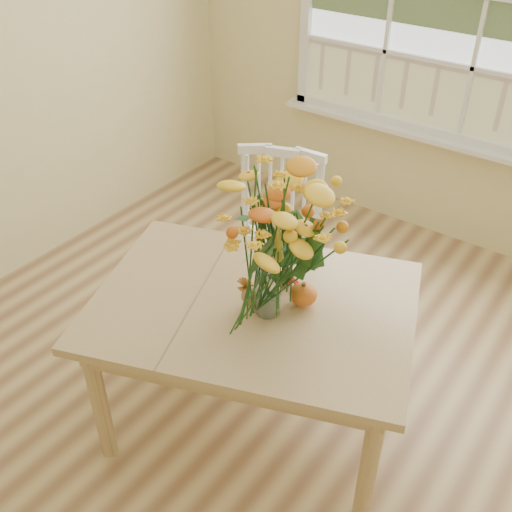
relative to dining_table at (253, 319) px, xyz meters
The scene contains 8 objects.
floor 0.66m from the dining_table, 65.27° to the right, with size 4.00×4.50×0.01m, color #8F6745.
wall_back 2.15m from the dining_table, 86.96° to the left, with size 4.00×0.02×2.70m, color beige.
dining_table is the anchor object (origin of this frame).
windsor_chair 0.75m from the dining_table, 117.21° to the left, with size 0.57×0.55×0.96m.
flower_vase 0.44m from the dining_table, ahead, with size 0.47×0.47×0.56m.
pumpkin 0.24m from the dining_table, 33.34° to the left, with size 0.11×0.11×0.09m, color #CD5418.
turkey_figurine 0.14m from the dining_table, 59.84° to the right, with size 0.11×0.09×0.12m.
dark_gourd 0.23m from the dining_table, 81.35° to the left, with size 0.12×0.07×0.07m.
Camera 1 is at (1.01, -1.27, 2.27)m, focal length 42.00 mm.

